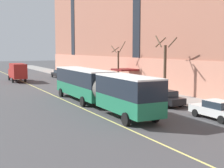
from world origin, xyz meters
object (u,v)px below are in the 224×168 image
at_px(parked_car_black_2, 165,98).
at_px(street_tree_mid_block, 165,66).
at_px(parked_car_white_6, 216,110).
at_px(city_bus, 98,86).
at_px(street_tree_far_uptown, 118,65).
at_px(parked_car_red_1, 87,80).
at_px(parked_car_black_5, 59,74).
at_px(parked_car_red_4, 123,88).
at_px(fire_hydrant, 82,78).
at_px(box_truck, 17,71).
at_px(parked_car_darkgray_7, 71,77).

height_order(parked_car_black_2, street_tree_mid_block, street_tree_mid_block).
bearing_deg(parked_car_black_2, parked_car_white_6, -90.07).
relative_size(city_bus, street_tree_far_uptown, 2.90).
bearing_deg(parked_car_red_1, street_tree_mid_block, -77.97).
bearing_deg(parked_car_white_6, parked_car_black_5, 89.89).
distance_m(parked_car_red_4, parked_car_white_6, 15.68).
relative_size(parked_car_black_2, parked_car_red_4, 1.06).
bearing_deg(parked_car_black_5, parked_car_black_2, -90.11).
distance_m(parked_car_black_2, fire_hydrant, 26.93).
bearing_deg(street_tree_far_uptown, box_truck, 128.55).
bearing_deg(street_tree_mid_block, parked_car_red_1, 102.03).
distance_m(parked_car_black_5, street_tree_mid_block, 31.04).
relative_size(parked_car_red_1, parked_car_black_5, 0.95).
xyz_separation_m(box_truck, fire_hydrant, (10.47, -4.02, -1.31)).
bearing_deg(city_bus, fire_hydrant, 71.89).
distance_m(parked_car_red_1, street_tree_far_uptown, 5.96).
distance_m(city_bus, parked_car_red_1, 18.65).
distance_m(parked_car_red_4, parked_car_black_5, 26.36).
xyz_separation_m(parked_car_red_1, box_truck, (-8.62, 10.80, 1.02)).
bearing_deg(parked_car_darkgray_7, parked_car_red_4, -89.55).
xyz_separation_m(parked_car_red_1, street_tree_far_uptown, (3.35, -4.23, 2.53)).
bearing_deg(parked_car_red_1, parked_car_black_2, -89.58).
height_order(parked_car_black_2, parked_car_black_5, same).
distance_m(parked_car_white_6, street_tree_far_uptown, 23.16).
bearing_deg(parked_car_darkgray_7, box_truck, 160.39).
bearing_deg(fire_hydrant, street_tree_mid_block, -86.18).
xyz_separation_m(parked_car_red_1, parked_car_black_5, (0.22, 15.02, 0.00)).
distance_m(parked_car_black_5, parked_car_darkgray_7, 7.32).
bearing_deg(box_truck, street_tree_far_uptown, -51.45).
relative_size(parked_car_black_5, parked_car_white_6, 1.01).
distance_m(parked_car_red_1, street_tree_mid_block, 16.34).
height_order(city_bus, parked_car_red_4, city_bus).
height_order(parked_car_white_6, parked_car_darkgray_7, same).
relative_size(parked_car_white_6, box_truck, 0.61).
distance_m(parked_car_darkgray_7, box_truck, 9.29).
height_order(parked_car_white_6, street_tree_far_uptown, street_tree_far_uptown).
distance_m(parked_car_red_4, box_truck, 23.86).
relative_size(parked_car_white_6, street_tree_far_uptown, 0.69).
xyz_separation_m(parked_car_darkgray_7, street_tree_far_uptown, (3.27, -11.93, 2.53)).
xyz_separation_m(parked_car_black_2, parked_car_darkgray_7, (-0.07, 27.79, 0.00)).
xyz_separation_m(city_bus, parked_car_white_6, (6.25, -9.45, -1.27)).
height_order(parked_car_black_5, parked_car_white_6, same).
height_order(parked_car_red_1, parked_car_black_2, same).
xyz_separation_m(box_truck, street_tree_mid_block, (11.97, -26.52, 1.92)).
relative_size(city_bus, parked_car_darkgray_7, 4.09).
height_order(parked_car_darkgray_7, street_tree_mid_block, street_tree_mid_block).
bearing_deg(street_tree_far_uptown, parked_car_darkgray_7, 105.34).
relative_size(parked_car_red_4, street_tree_mid_block, 0.62).
relative_size(parked_car_darkgray_7, street_tree_far_uptown, 0.71).
bearing_deg(parked_car_black_2, street_tree_far_uptown, 78.58).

